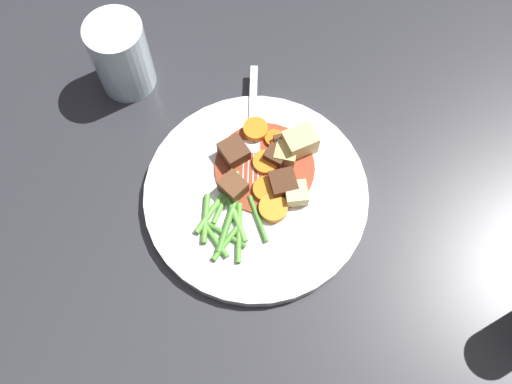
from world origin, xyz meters
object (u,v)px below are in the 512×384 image
(carrot_slice_3, at_px, (266,162))
(potato_chunk_2, at_px, (300,142))
(carrot_slice_1, at_px, (273,208))
(potato_chunk_1, at_px, (288,155))
(carrot_slice_2, at_px, (256,130))
(carrot_slice_0, at_px, (266,190))
(meat_chunk_2, at_px, (276,156))
(meat_chunk_4, at_px, (234,152))
(dinner_plate, at_px, (256,195))
(fork, at_px, (252,126))
(potato_chunk_0, at_px, (296,194))
(water_glass, at_px, (121,56))
(meat_chunk_1, at_px, (233,187))
(meat_chunk_0, at_px, (283,183))
(meat_chunk_3, at_px, (286,144))
(carrot_slice_4, at_px, (274,139))

(carrot_slice_3, bearing_deg, potato_chunk_2, -24.50)
(carrot_slice_1, xyz_separation_m, potato_chunk_1, (0.07, 0.03, 0.00))
(carrot_slice_2, bearing_deg, potato_chunk_1, -94.96)
(carrot_slice_0, bearing_deg, potato_chunk_1, 6.56)
(carrot_slice_0, relative_size, meat_chunk_2, 1.30)
(carrot_slice_1, xyz_separation_m, meat_chunk_4, (0.03, 0.08, 0.01))
(dinner_plate, distance_m, meat_chunk_4, 0.06)
(carrot_slice_0, xyz_separation_m, fork, (0.06, 0.07, -0.00))
(carrot_slice_0, height_order, fork, carrot_slice_0)
(potato_chunk_0, relative_size, water_glass, 0.25)
(carrot_slice_1, distance_m, water_glass, 0.28)
(meat_chunk_1, relative_size, water_glass, 0.27)
(dinner_plate, bearing_deg, potato_chunk_1, -2.93)
(water_glass, bearing_deg, carrot_slice_0, -95.28)
(fork, bearing_deg, water_glass, 101.40)
(dinner_plate, distance_m, meat_chunk_1, 0.04)
(carrot_slice_3, distance_m, meat_chunk_4, 0.04)
(carrot_slice_3, xyz_separation_m, potato_chunk_1, (0.02, -0.02, 0.01))
(meat_chunk_1, bearing_deg, carrot_slice_3, -9.25)
(potato_chunk_0, relative_size, meat_chunk_1, 0.94)
(carrot_slice_2, relative_size, meat_chunk_4, 0.97)
(dinner_plate, relative_size, meat_chunk_0, 8.86)
(carrot_slice_3, bearing_deg, carrot_slice_0, -141.53)
(meat_chunk_4, bearing_deg, meat_chunk_1, -142.43)
(potato_chunk_0, bearing_deg, fork, 66.48)
(carrot_slice_1, bearing_deg, potato_chunk_1, 22.66)
(fork, bearing_deg, meat_chunk_2, -109.60)
(carrot_slice_1, relative_size, meat_chunk_2, 1.40)
(carrot_slice_1, relative_size, meat_chunk_4, 1.08)
(carrot_slice_1, distance_m, meat_chunk_1, 0.06)
(carrot_slice_0, distance_m, potato_chunk_2, 0.07)
(carrot_slice_1, relative_size, meat_chunk_3, 1.27)
(potato_chunk_0, distance_m, meat_chunk_3, 0.07)
(potato_chunk_0, height_order, fork, potato_chunk_0)
(carrot_slice_0, relative_size, carrot_slice_3, 1.02)
(potato_chunk_0, distance_m, meat_chunk_2, 0.06)
(meat_chunk_1, distance_m, water_glass, 0.23)
(meat_chunk_3, bearing_deg, carrot_slice_4, 92.93)
(carrot_slice_3, xyz_separation_m, potato_chunk_0, (-0.01, -0.06, 0.01))
(carrot_slice_2, xyz_separation_m, meat_chunk_1, (-0.08, -0.03, 0.01))
(carrot_slice_3, height_order, carrot_slice_4, same)
(meat_chunk_0, distance_m, meat_chunk_3, 0.06)
(dinner_plate, relative_size, carrot_slice_0, 8.50)
(carrot_slice_0, bearing_deg, carrot_slice_4, 29.07)
(meat_chunk_4, bearing_deg, meat_chunk_3, -41.30)
(meat_chunk_3, bearing_deg, fork, 92.97)
(carrot_slice_3, bearing_deg, water_glass, 91.45)
(dinner_plate, distance_m, potato_chunk_2, 0.09)
(carrot_slice_2, height_order, carrot_slice_3, carrot_slice_2)
(meat_chunk_1, xyz_separation_m, fork, (0.09, 0.04, -0.01))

